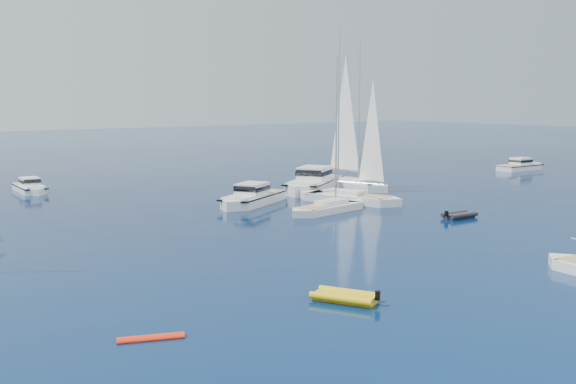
# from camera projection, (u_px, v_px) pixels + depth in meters

# --- Properties ---
(ground) EXTENTS (400.00, 400.00, 0.00)m
(ground) POSITION_uv_depth(u_px,v_px,m) (573.00, 275.00, 37.97)
(ground) COLOR navy
(ground) RESTS_ON ground
(motor_cruiser_centre) EXTENTS (10.28, 7.44, 2.63)m
(motor_cruiser_centre) POSITION_uv_depth(u_px,v_px,m) (251.00, 205.00, 63.28)
(motor_cruiser_centre) COLOR silver
(motor_cruiser_centre) RESTS_ON ground
(motor_cruiser_far_r) EXTENTS (8.79, 3.17, 2.27)m
(motor_cruiser_far_r) POSITION_uv_depth(u_px,v_px,m) (521.00, 170.00, 94.20)
(motor_cruiser_far_r) COLOR silver
(motor_cruiser_far_r) RESTS_ON ground
(motor_cruiser_distant) EXTENTS (12.82, 10.13, 3.34)m
(motor_cruiser_distant) POSITION_uv_depth(u_px,v_px,m) (313.00, 191.00, 73.03)
(motor_cruiser_distant) COLOR silver
(motor_cruiser_distant) RESTS_ON ground
(motor_cruiser_horizon) EXTENTS (2.93, 7.90, 2.03)m
(motor_cruiser_horizon) POSITION_uv_depth(u_px,v_px,m) (31.00, 192.00, 71.79)
(motor_cruiser_horizon) COLOR white
(motor_cruiser_horizon) RESTS_ON ground
(sailboat_mid_r) EXTENTS (6.73, 11.97, 17.09)m
(sailboat_mid_r) POSITION_uv_depth(u_px,v_px,m) (348.00, 202.00, 64.70)
(sailboat_mid_r) COLOR silver
(sailboat_mid_r) RESTS_ON ground
(sailboat_centre) EXTENTS (9.86, 3.87, 14.11)m
(sailboat_centre) POSITION_uv_depth(u_px,v_px,m) (329.00, 212.00, 59.23)
(sailboat_centre) COLOR silver
(sailboat_centre) RESTS_ON ground
(sailboat_sails_r) EXTENTS (3.45, 11.59, 16.88)m
(sailboat_sails_r) POSITION_uv_depth(u_px,v_px,m) (351.00, 188.00, 75.17)
(sailboat_sails_r) COLOR white
(sailboat_sails_r) RESTS_ON ground
(sailboat_sails_far) EXTENTS (11.45, 9.98, 17.80)m
(sailboat_sails_far) POSITION_uv_depth(u_px,v_px,m) (348.00, 158.00, 114.61)
(sailboat_sails_far) COLOR white
(sailboat_sails_far) RESTS_ON ground
(tender_yellow) EXTENTS (3.18, 3.86, 0.95)m
(tender_yellow) POSITION_uv_depth(u_px,v_px,m) (345.00, 301.00, 32.97)
(tender_yellow) COLOR #DFB50D
(tender_yellow) RESTS_ON ground
(tender_grey_near) EXTENTS (3.23, 1.98, 0.95)m
(tender_grey_near) POSITION_uv_depth(u_px,v_px,m) (459.00, 218.00, 56.17)
(tender_grey_near) COLOR black
(tender_grey_near) RESTS_ON ground
(kayak_orange) EXTENTS (2.77, 1.57, 0.30)m
(kayak_orange) POSITION_uv_depth(u_px,v_px,m) (151.00, 339.00, 27.75)
(kayak_orange) COLOR red
(kayak_orange) RESTS_ON ground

